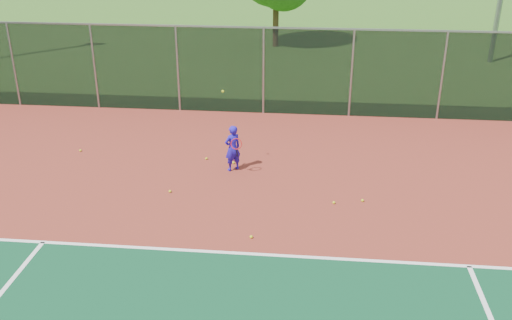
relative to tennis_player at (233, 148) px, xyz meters
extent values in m
cube|color=maroon|center=(3.40, -5.13, -0.67)|extent=(30.00, 20.00, 0.02)
cube|color=white|center=(5.40, -4.13, -0.65)|extent=(22.00, 0.10, 0.00)
cube|color=black|center=(3.40, 4.87, 0.84)|extent=(30.00, 0.04, 3.00)
cube|color=gray|center=(3.40, 4.87, 2.34)|extent=(30.00, 0.06, 0.06)
imported|color=#2012AF|center=(0.00, 0.00, -0.01)|extent=(0.57, 0.54, 1.30)
cylinder|color=black|center=(0.15, -0.25, -0.03)|extent=(0.03, 0.15, 0.27)
torus|color=#A51414|center=(0.15, -0.35, 0.27)|extent=(0.30, 0.13, 0.29)
sphere|color=#C3CD17|center=(-0.25, 0.10, 1.57)|extent=(0.07, 0.07, 0.07)
sphere|color=#C3CD17|center=(-1.41, -1.52, -0.62)|extent=(0.07, 0.07, 0.07)
sphere|color=#C3CD17|center=(-4.71, 0.83, -0.62)|extent=(0.07, 0.07, 0.07)
sphere|color=#C3CD17|center=(3.45, -1.53, -0.62)|extent=(0.07, 0.07, 0.07)
sphere|color=#C3CD17|center=(2.74, -1.72, -0.62)|extent=(0.07, 0.07, 0.07)
sphere|color=#C3CD17|center=(-0.04, 0.41, -0.62)|extent=(0.07, 0.07, 0.07)
sphere|color=#C3CD17|center=(0.89, -3.50, -0.62)|extent=(0.07, 0.07, 0.07)
sphere|color=#C3CD17|center=(-0.86, 0.62, -0.62)|extent=(0.07, 0.07, 0.07)
cylinder|color=#3B2715|center=(0.09, 15.54, 0.52)|extent=(0.30, 0.30, 2.39)
camera|label=1|loc=(2.08, -14.19, 6.01)|focal=40.00mm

